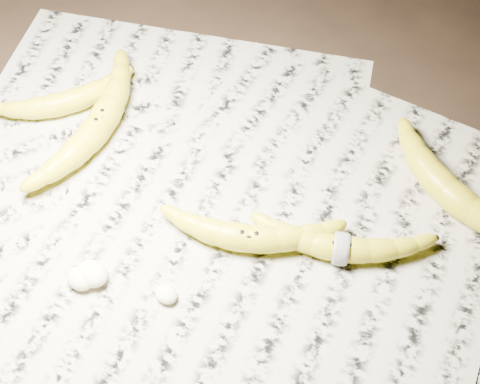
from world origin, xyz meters
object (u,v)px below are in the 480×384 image
Objects in this scene: banana_center at (249,237)px; banana_upper_a at (449,190)px; banana_left_a at (100,122)px; banana_taped at (341,247)px; banana_left_b at (66,101)px.

banana_upper_a is at bearing 21.37° from banana_center.
banana_taped is (0.37, 0.01, -0.00)m from banana_left_a.
banana_left_a and banana_upper_a have the same top height.
banana_left_b is 0.84× the size of banana_upper_a.
banana_left_b is 0.35m from banana_center.
banana_left_a is 0.07m from banana_left_b.
banana_left_a is at bearing 144.45° from banana_center.
banana_center is 0.93× the size of banana_upper_a.
banana_left_a reaches higher than banana_left_b.
banana_center is at bearing -109.72° from banana_left_a.
banana_upper_a reaches higher than banana_taped.
banana_center is at bearing -63.15° from banana_left_b.
banana_left_b is at bearing -142.14° from banana_upper_a.
banana_left_b is 0.90× the size of banana_center.
banana_center reaches higher than banana_taped.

